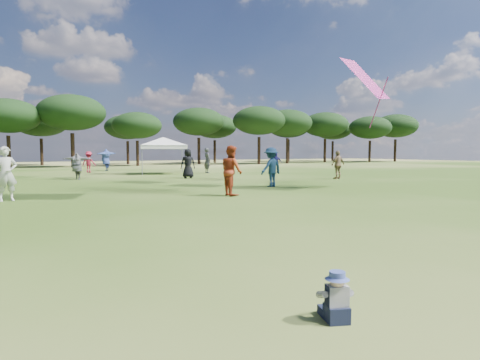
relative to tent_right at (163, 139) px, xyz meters
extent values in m
cylinder|color=black|center=(-9.79, 17.66, -0.94)|extent=(0.37, 0.37, 3.21)
ellipsoid|color=black|center=(-9.79, 17.66, 2.59)|extent=(6.24, 6.24, 3.36)
cylinder|color=black|center=(-3.96, 17.21, -0.77)|extent=(0.41, 0.41, 3.56)
ellipsoid|color=black|center=(-3.96, 17.21, 3.15)|extent=(6.91, 6.91, 3.73)
cylinder|color=black|center=(2.98, 17.54, -1.11)|extent=(0.33, 0.33, 2.88)
ellipsoid|color=black|center=(2.98, 17.54, 2.06)|extent=(5.60, 5.60, 3.02)
cylinder|color=black|center=(11.75, 20.01, -0.83)|extent=(0.39, 0.39, 3.44)
ellipsoid|color=black|center=(11.75, 20.01, 2.96)|extent=(6.69, 6.69, 3.60)
cylinder|color=black|center=(18.56, 16.08, -0.78)|extent=(0.40, 0.40, 3.53)
ellipsoid|color=black|center=(18.56, 16.08, 3.11)|extent=(6.86, 6.86, 3.70)
cylinder|color=black|center=(23.43, 16.49, -0.81)|extent=(0.40, 0.40, 3.47)
ellipsoid|color=black|center=(23.43, 16.49, 3.00)|extent=(6.74, 6.74, 3.63)
cylinder|color=black|center=(32.01, 18.49, -0.76)|extent=(0.41, 0.41, 3.57)
ellipsoid|color=black|center=(32.01, 18.49, 3.17)|extent=(6.94, 6.94, 3.74)
cylinder|color=black|center=(39.13, 16.15, -0.87)|extent=(0.38, 0.38, 3.35)
ellipsoid|color=black|center=(39.13, 16.15, 2.82)|extent=(6.51, 6.51, 3.51)
cylinder|color=black|center=(45.63, 16.65, -0.72)|extent=(0.42, 0.42, 3.66)
ellipsoid|color=black|center=(45.63, 16.65, 3.31)|extent=(7.10, 7.10, 3.83)
cylinder|color=black|center=(-6.39, 25.55, -0.95)|extent=(0.37, 0.37, 3.20)
ellipsoid|color=black|center=(-6.39, 25.55, 2.57)|extent=(6.21, 6.21, 3.35)
cylinder|color=black|center=(3.61, 24.37, -1.05)|extent=(0.34, 0.34, 2.99)
ellipsoid|color=black|center=(3.61, 24.37, 2.24)|extent=(5.81, 5.81, 3.13)
cylinder|color=black|center=(16.41, 24.78, -0.89)|extent=(0.38, 0.38, 3.31)
ellipsoid|color=black|center=(16.41, 24.78, 2.75)|extent=(6.43, 6.43, 3.47)
cylinder|color=black|center=(30.09, 25.15, -0.73)|extent=(0.42, 0.42, 3.64)
ellipsoid|color=black|center=(30.09, 25.15, 3.27)|extent=(7.06, 7.06, 3.81)
cylinder|color=black|center=(39.19, 24.54, -0.82)|extent=(0.40, 0.40, 3.46)
ellipsoid|color=black|center=(39.19, 24.54, 2.99)|extent=(6.72, 6.72, 3.62)
cylinder|color=gray|center=(-1.87, -1.03, -1.55)|extent=(0.06, 0.06, 2.00)
cylinder|color=gray|center=(1.03, -1.87, -1.55)|extent=(0.06, 0.06, 2.00)
cylinder|color=gray|center=(-1.03, 1.87, -1.55)|extent=(0.06, 0.06, 2.00)
cylinder|color=gray|center=(1.87, 1.03, -1.55)|extent=(0.06, 0.06, 2.00)
cube|color=silver|center=(0.00, 0.00, -0.60)|extent=(3.95, 3.95, 0.25)
pyramid|color=silver|center=(0.00, 0.00, 0.12)|extent=(6.24, 6.24, 0.60)
cube|color=black|center=(-7.07, -25.41, -2.47)|extent=(0.27, 0.27, 0.16)
cube|color=black|center=(-7.08, -25.25, -2.50)|extent=(0.14, 0.20, 0.08)
cube|color=black|center=(-6.95, -25.30, -2.50)|extent=(0.14, 0.20, 0.08)
cube|color=white|center=(-7.07, -25.41, -2.29)|extent=(0.23, 0.20, 0.21)
cylinder|color=white|center=(-7.17, -25.31, -2.29)|extent=(0.13, 0.21, 0.13)
cylinder|color=white|center=(-6.93, -25.40, -2.29)|extent=(0.13, 0.21, 0.13)
sphere|color=#E0B293|center=(-7.07, -25.41, -2.15)|extent=(0.14, 0.14, 0.14)
cone|color=#5265C1|center=(-7.07, -25.41, -2.12)|extent=(0.23, 0.23, 0.02)
cylinder|color=#5265C1|center=(-7.07, -25.41, -2.09)|extent=(0.15, 0.15, 0.06)
imported|color=#896C4A|center=(7.16, -10.46, -1.70)|extent=(1.00, 0.44, 1.69)
imported|color=#494A4E|center=(-6.39, -3.47, -1.77)|extent=(1.80, 1.62, 1.55)
imported|color=#34353A|center=(3.22, -0.67, -1.58)|extent=(0.48, 0.71, 1.93)
imported|color=maroon|center=(-2.65, -15.23, -1.62)|extent=(0.76, 0.95, 1.85)
imported|color=maroon|center=(-4.39, 4.80, -1.72)|extent=(1.22, 1.10, 1.64)
imported|color=navy|center=(7.83, -3.14, -1.77)|extent=(0.93, 0.87, 1.54)
imported|color=beige|center=(-9.84, -13.04, -1.65)|extent=(0.73, 0.55, 1.80)
imported|color=navy|center=(0.74, -12.86, -1.64)|extent=(1.30, 0.92, 1.82)
imported|color=navy|center=(-2.73, 6.64, -1.61)|extent=(2.19, 1.92, 1.87)
imported|color=black|center=(-0.30, -5.38, -1.64)|extent=(1.00, 0.78, 1.80)
plane|color=#B32C7B|center=(3.65, -15.72, 2.20)|extent=(3.02, 2.38, 2.06)
camera|label=1|loc=(-9.72, -28.17, -0.93)|focal=30.00mm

